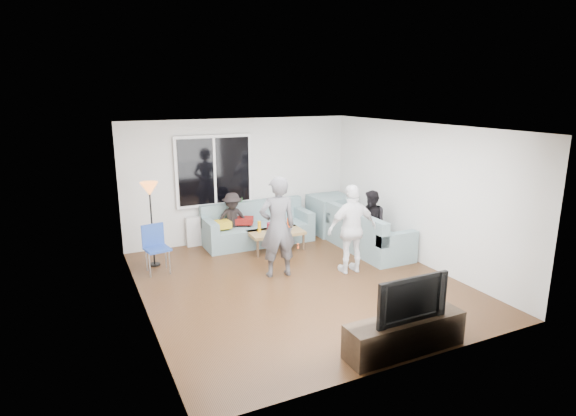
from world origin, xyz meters
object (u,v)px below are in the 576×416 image
sofa_right_section (369,230)px  tv_console (405,335)px  player_left (278,227)px  sofa_back_section (258,224)px  side_chair (157,250)px  floor_lamp (152,225)px  television (407,297)px  player_right (352,229)px  spectator_right (372,222)px  coffee_table (276,240)px  spectator_back (233,220)px

sofa_right_section → tv_console: bearing=151.8°
player_left → tv_console: player_left is taller
sofa_back_section → side_chair: 2.39m
floor_lamp → television: floor_lamp is taller
sofa_right_section → player_right: 1.31m
player_right → spectator_right: size_ratio=1.27×
sofa_right_section → player_left: player_left is taller
coffee_table → player_right: size_ratio=0.69×
side_chair → spectator_back: (1.69, 0.84, 0.14)m
spectator_right → player_right: bearing=-52.0°
sofa_back_section → floor_lamp: (-2.24, -0.41, 0.36)m
side_chair → television: size_ratio=0.86×
player_right → spectator_back: size_ratio=1.40×
side_chair → spectator_back: size_ratio=0.76×
tv_console → sofa_right_section: bearing=61.8°
sofa_right_section → player_right: size_ratio=1.26×
coffee_table → player_right: player_right is taller
spectator_right → television: bearing=-29.0°
player_left → player_right: 1.32m
tv_console → floor_lamp: bearing=117.5°
side_chair → spectator_right: size_ratio=0.69×
coffee_table → side_chair: side_chair is taller
player_left → television: 2.96m
player_right → tv_console: player_right is taller
sofa_back_section → player_right: player_right is taller
sofa_right_section → side_chair: 4.12m
player_right → television: (-0.85, -2.52, -0.06)m
player_left → floor_lamp: bearing=-31.0°
spectator_right → side_chair: bearing=-99.8°
sofa_back_section → sofa_right_section: size_ratio=1.15×
spectator_back → tv_console: (0.58, -4.80, -0.35)m
spectator_back → tv_console: 4.85m
television → sofa_right_section: bearing=61.8°
side_chair → player_right: 3.46m
side_chair → floor_lamp: size_ratio=0.55×
spectator_back → player_left: bearing=-75.8°
coffee_table → television: bearing=-91.7°
sofa_back_section → spectator_right: size_ratio=1.84×
tv_console → player_left: bearing=97.9°
player_left → spectator_back: (-0.18, 1.87, -0.32)m
coffee_table → sofa_back_section: bearing=104.2°
television → tv_console: bearing=180.0°
spectator_back → television: spectator_back is taller
tv_console → television: size_ratio=1.59×
side_chair → television: television is taller
floor_lamp → player_left: bearing=-37.5°
player_left → coffee_table: bearing=-106.2°
player_right → spectator_right: player_right is taller
floor_lamp → television: 4.92m
side_chair → player_left: bearing=-38.9°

